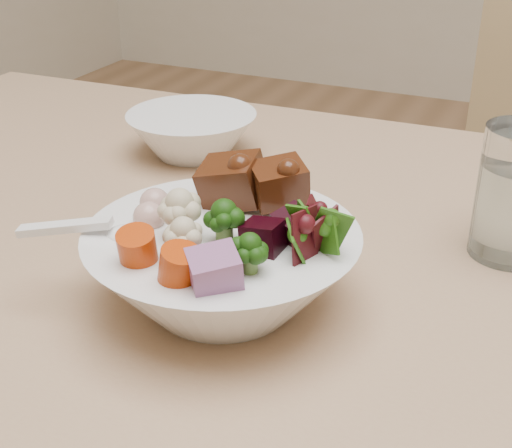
% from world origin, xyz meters
% --- Properties ---
extents(dining_table, '(1.62, 0.94, 0.75)m').
position_xyz_m(dining_table, '(-0.07, -0.05, 0.67)').
color(dining_table, tan).
rests_on(dining_table, ground).
extents(food_bowl, '(0.21, 0.21, 0.11)m').
position_xyz_m(food_bowl, '(-0.26, -0.07, 0.78)').
color(food_bowl, white).
rests_on(food_bowl, dining_table).
extents(soup_spoon, '(0.11, 0.05, 0.02)m').
position_xyz_m(soup_spoon, '(-0.34, -0.11, 0.81)').
color(soup_spoon, white).
rests_on(soup_spoon, food_bowl).
extents(side_bowl, '(0.15, 0.15, 0.05)m').
position_xyz_m(side_bowl, '(-0.44, 0.19, 0.77)').
color(side_bowl, white).
rests_on(side_bowl, dining_table).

